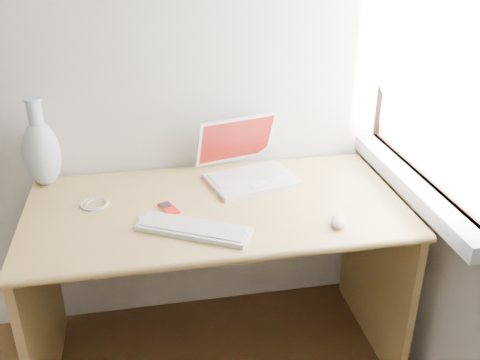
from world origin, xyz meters
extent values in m
cube|color=white|center=(1.75, 1.30, 1.32)|extent=(0.01, 0.90, 1.00)
cube|color=gray|center=(1.69, 1.30, 0.79)|extent=(0.10, 0.96, 0.06)
cube|color=white|center=(1.67, 1.30, 1.35)|extent=(0.02, 0.84, 0.92)
cube|color=tan|center=(0.95, 1.38, 0.72)|extent=(1.40, 0.70, 0.03)
cube|color=tan|center=(0.26, 1.38, 0.35)|extent=(0.03, 0.66, 0.71)
cube|color=tan|center=(1.63, 1.38, 0.35)|extent=(0.03, 0.66, 0.71)
cube|color=tan|center=(0.95, 1.71, 0.47)|extent=(1.34, 0.03, 0.47)
cube|color=white|center=(1.12, 1.54, 0.75)|extent=(0.39, 0.32, 0.02)
cube|color=silver|center=(1.12, 1.54, 0.76)|extent=(0.34, 0.21, 0.00)
cube|color=white|center=(1.12, 1.66, 0.86)|extent=(0.35, 0.17, 0.22)
cube|color=maroon|center=(1.12, 1.66, 0.86)|extent=(0.33, 0.15, 0.19)
cube|color=white|center=(0.85, 1.20, 0.75)|extent=(0.40, 0.29, 0.02)
cube|color=silver|center=(0.85, 1.20, 0.76)|extent=(0.36, 0.25, 0.00)
ellipsoid|color=white|center=(1.35, 1.15, 0.76)|extent=(0.08, 0.10, 0.03)
cube|color=#AC110B|center=(0.77, 1.37, 0.74)|extent=(0.08, 0.11, 0.01)
cube|color=black|center=(0.77, 1.37, 0.75)|extent=(0.05, 0.05, 0.00)
torus|color=white|center=(0.50, 1.46, 0.74)|extent=(0.14, 0.14, 0.01)
cube|color=white|center=(0.68, 1.29, 0.74)|extent=(0.04, 0.08, 0.01)
ellipsoid|color=silver|center=(0.31, 1.66, 0.87)|extent=(0.14, 0.14, 0.27)
cylinder|color=silver|center=(0.31, 1.66, 1.04)|extent=(0.06, 0.06, 0.11)
cylinder|color=#87AFD9|center=(0.31, 1.66, 1.09)|extent=(0.06, 0.06, 0.01)
camera|label=1|loc=(0.72, -0.36, 1.70)|focal=40.00mm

